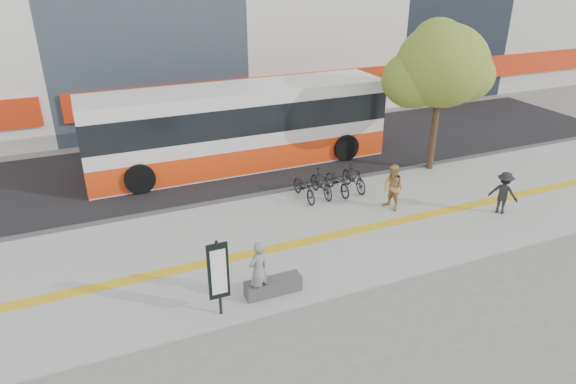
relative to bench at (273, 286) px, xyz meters
name	(u,v)px	position (x,y,z in m)	size (l,w,h in m)	color
ground	(335,255)	(2.60, 1.20, -0.30)	(120.00, 120.00, 0.00)	#63635F
sidewalk	(315,232)	(2.60, 2.70, -0.27)	(40.00, 7.00, 0.08)	gray
tactile_strip	(321,238)	(2.60, 2.20, -0.22)	(40.00, 0.45, 0.01)	gold
street	(245,160)	(2.60, 10.20, -0.28)	(40.00, 8.00, 0.06)	black
curb	(277,192)	(2.60, 6.20, -0.23)	(40.00, 0.25, 0.14)	#363739
bench	(273,286)	(0.00, 0.00, 0.00)	(1.60, 0.45, 0.45)	#363739
signboard	(218,272)	(-1.60, -0.31, 1.06)	(0.55, 0.10, 2.20)	black
street_tree	(440,67)	(9.78, 6.02, 4.21)	(4.40, 3.80, 6.31)	#362518
bus	(239,129)	(2.23, 9.70, 1.41)	(13.24, 3.14, 3.53)	silver
bicycle_row	(329,182)	(4.40, 5.20, 0.28)	(2.78, 1.85, 1.07)	black
seated_woman	(258,271)	(-0.45, -0.05, 0.66)	(0.64, 0.42, 1.77)	black
pedestrian_tan	(393,188)	(5.96, 3.12, 0.65)	(0.85, 0.66, 1.75)	#A58149
pedestrian_dark	(503,193)	(9.50, 1.33, 0.57)	(1.03, 0.59, 1.59)	black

